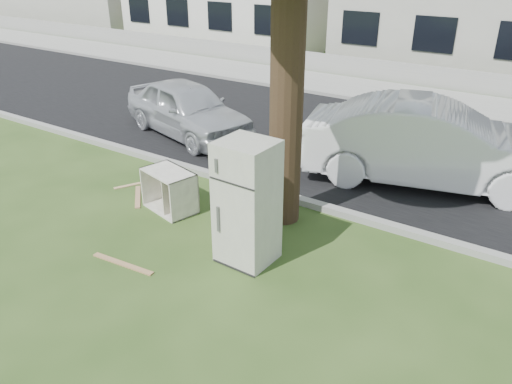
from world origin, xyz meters
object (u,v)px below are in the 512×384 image
Objects in this scene: car_left at (187,109)px; fridge at (247,203)px; cabinet at (170,190)px; car_center at (431,144)px.

fridge is at bearing -114.90° from car_left.
car_center reaches higher than cabinet.
fridge is 0.38× the size of car_center.
cabinet is at bearing 166.84° from fridge.
fridge reaches higher than cabinet.
car_left is (-5.90, -0.45, -0.15)m from car_center.
car_left is (-2.42, 3.29, 0.30)m from cabinet.
car_center is at bearing 60.61° from cabinet.
cabinet is (-2.07, 0.54, -0.57)m from fridge.
cabinet is at bearing -128.10° from car_left.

